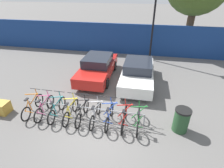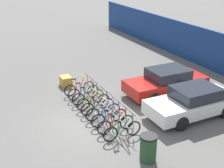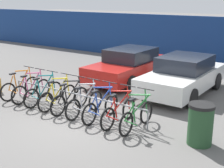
{
  "view_description": "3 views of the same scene",
  "coord_description": "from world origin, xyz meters",
  "px_view_note": "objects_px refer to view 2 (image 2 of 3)",
  "views": [
    {
      "loc": [
        1.64,
        -5.13,
        5.19
      ],
      "look_at": [
        0.1,
        2.68,
        0.71
      ],
      "focal_mm": 28.0,
      "sensor_mm": 36.0,
      "label": 1
    },
    {
      "loc": [
        11.15,
        -4.66,
        6.9
      ],
      "look_at": [
        -1.01,
        1.37,
        1.25
      ],
      "focal_mm": 50.0,
      "sensor_mm": 36.0,
      "label": 2
    },
    {
      "loc": [
        5.61,
        -6.24,
        3.48
      ],
      "look_at": [
        0.16,
        1.44,
        0.83
      ],
      "focal_mm": 50.0,
      "sensor_mm": 36.0,
      "label": 3
    }
  ],
  "objects_px": {
    "bicycle_orange": "(79,88)",
    "cargo_crate": "(66,81)",
    "trash_bin": "(148,148)",
    "car_white": "(193,102)",
    "bicycle_teal": "(88,96)",
    "bicycle_blue": "(109,117)",
    "car_red": "(166,82)",
    "bicycle_pink": "(84,92)",
    "bicycle_yellow": "(93,101)",
    "bicycle_red": "(116,124)",
    "bicycle_green": "(122,130)",
    "bike_rack": "(101,103)",
    "bicycle_black": "(98,106)",
    "bicycle_silver": "(103,111)"
  },
  "relations": [
    {
      "from": "bike_rack",
      "to": "bicycle_black",
      "type": "height_order",
      "value": "bicycle_black"
    },
    {
      "from": "bicycle_pink",
      "to": "car_red",
      "type": "height_order",
      "value": "car_red"
    },
    {
      "from": "bike_rack",
      "to": "bicycle_yellow",
      "type": "distance_m",
      "value": 0.58
    },
    {
      "from": "bicycle_orange",
      "to": "bicycle_green",
      "type": "bearing_deg",
      "value": 3.92
    },
    {
      "from": "bike_rack",
      "to": "cargo_crate",
      "type": "relative_size",
      "value": 7.65
    },
    {
      "from": "bicycle_black",
      "to": "car_white",
      "type": "distance_m",
      "value": 4.39
    },
    {
      "from": "cargo_crate",
      "to": "bicycle_teal",
      "type": "bearing_deg",
      "value": 5.74
    },
    {
      "from": "bicycle_black",
      "to": "car_red",
      "type": "relative_size",
      "value": 0.39
    },
    {
      "from": "bicycle_red",
      "to": "trash_bin",
      "type": "bearing_deg",
      "value": -0.32
    },
    {
      "from": "bicycle_silver",
      "to": "trash_bin",
      "type": "xyz_separation_m",
      "value": [
        3.53,
        0.14,
        0.14
      ]
    },
    {
      "from": "bicycle_red",
      "to": "bicycle_green",
      "type": "height_order",
      "value": "same"
    },
    {
      "from": "car_red",
      "to": "cargo_crate",
      "type": "relative_size",
      "value": 6.27
    },
    {
      "from": "bicycle_orange",
      "to": "bicycle_teal",
      "type": "xyz_separation_m",
      "value": [
        1.2,
        0.0,
        0.0
      ]
    },
    {
      "from": "bike_rack",
      "to": "car_white",
      "type": "height_order",
      "value": "car_white"
    },
    {
      "from": "car_white",
      "to": "cargo_crate",
      "type": "distance_m",
      "value": 7.26
    },
    {
      "from": "bicycle_red",
      "to": "car_white",
      "type": "height_order",
      "value": "car_white"
    },
    {
      "from": "bicycle_orange",
      "to": "trash_bin",
      "type": "height_order",
      "value": "bicycle_orange"
    },
    {
      "from": "bicycle_blue",
      "to": "bicycle_red",
      "type": "bearing_deg",
      "value": -3.72
    },
    {
      "from": "bicycle_pink",
      "to": "car_red",
      "type": "xyz_separation_m",
      "value": [
        1.38,
        4.16,
        0.31
      ]
    },
    {
      "from": "bicycle_silver",
      "to": "bicycle_orange",
      "type": "bearing_deg",
      "value": 176.63
    },
    {
      "from": "bicycle_orange",
      "to": "cargo_crate",
      "type": "relative_size",
      "value": 2.44
    },
    {
      "from": "bicycle_yellow",
      "to": "car_red",
      "type": "bearing_deg",
      "value": 92.23
    },
    {
      "from": "bicycle_green",
      "to": "bicycle_teal",
      "type": "bearing_deg",
      "value": 179.5
    },
    {
      "from": "bicycle_orange",
      "to": "bicycle_silver",
      "type": "distance_m",
      "value": 2.98
    },
    {
      "from": "cargo_crate",
      "to": "bicycle_pink",
      "type": "bearing_deg",
      "value": 7.41
    },
    {
      "from": "bike_rack",
      "to": "bicycle_green",
      "type": "distance_m",
      "value": 2.41
    },
    {
      "from": "bicycle_green",
      "to": "cargo_crate",
      "type": "xyz_separation_m",
      "value": [
        -6.28,
        -0.27,
        -0.1
      ]
    },
    {
      "from": "bike_rack",
      "to": "bicycle_green",
      "type": "xyz_separation_m",
      "value": [
        2.41,
        -0.15,
        -0.13
      ]
    },
    {
      "from": "car_white",
      "to": "bicycle_pink",
      "type": "bearing_deg",
      "value": -135.65
    },
    {
      "from": "bicycle_black",
      "to": "bicycle_blue",
      "type": "distance_m",
      "value": 1.21
    },
    {
      "from": "bike_rack",
      "to": "car_white",
      "type": "bearing_deg",
      "value": 60.28
    },
    {
      "from": "bicycle_pink",
      "to": "cargo_crate",
      "type": "bearing_deg",
      "value": -176.2
    },
    {
      "from": "bicycle_yellow",
      "to": "bicycle_red",
      "type": "xyz_separation_m",
      "value": [
        2.37,
        0.0,
        0.0
      ]
    },
    {
      "from": "bicycle_yellow",
      "to": "trash_bin",
      "type": "xyz_separation_m",
      "value": [
        4.65,
        0.14,
        0.14
      ]
    },
    {
      "from": "bicycle_blue",
      "to": "cargo_crate",
      "type": "height_order",
      "value": "bicycle_blue"
    },
    {
      "from": "bicycle_yellow",
      "to": "bicycle_green",
      "type": "bearing_deg",
      "value": 3.73
    },
    {
      "from": "bicycle_blue",
      "to": "bicycle_silver",
      "type": "bearing_deg",
      "value": 176.28
    },
    {
      "from": "bicycle_orange",
      "to": "bicycle_blue",
      "type": "bearing_deg",
      "value": 3.92
    },
    {
      "from": "bicycle_teal",
      "to": "bicycle_yellow",
      "type": "height_order",
      "value": "same"
    },
    {
      "from": "car_red",
      "to": "cargo_crate",
      "type": "distance_m",
      "value": 5.62
    },
    {
      "from": "bicycle_yellow",
      "to": "cargo_crate",
      "type": "relative_size",
      "value": 2.44
    },
    {
      "from": "bicycle_blue",
      "to": "car_white",
      "type": "distance_m",
      "value": 3.95
    },
    {
      "from": "bicycle_red",
      "to": "cargo_crate",
      "type": "distance_m",
      "value": 5.7
    },
    {
      "from": "car_red",
      "to": "car_white",
      "type": "height_order",
      "value": "same"
    },
    {
      "from": "bicycle_pink",
      "to": "bicycle_blue",
      "type": "bearing_deg",
      "value": -3.61
    },
    {
      "from": "bicycle_pink",
      "to": "bicycle_red",
      "type": "bearing_deg",
      "value": -3.61
    },
    {
      "from": "bicycle_red",
      "to": "bicycle_green",
      "type": "bearing_deg",
      "value": -3.88
    },
    {
      "from": "car_white",
      "to": "bicycle_teal",
      "type": "bearing_deg",
      "value": -130.85
    },
    {
      "from": "bicycle_orange",
      "to": "car_red",
      "type": "height_order",
      "value": "car_red"
    },
    {
      "from": "bike_rack",
      "to": "car_white",
      "type": "xyz_separation_m",
      "value": [
        2.1,
        3.68,
        0.19
      ]
    }
  ]
}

